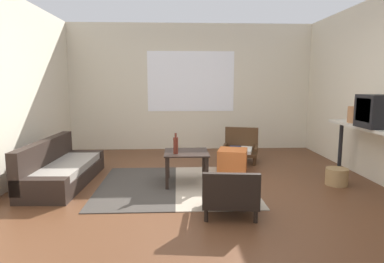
{
  "coord_description": "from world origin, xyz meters",
  "views": [
    {
      "loc": [
        -0.31,
        -4.24,
        1.46
      ],
      "look_at": [
        -0.08,
        0.77,
        0.72
      ],
      "focal_mm": 31.1,
      "sensor_mm": 36.0,
      "label": 1
    }
  ],
  "objects_px": {
    "armchair_by_window": "(241,147)",
    "ottoman_orange": "(232,160)",
    "console_shelf": "(369,133)",
    "glass_bottle": "(176,145)",
    "clay_vase": "(357,114)",
    "crt_television": "(380,111)",
    "wicker_basket": "(337,177)",
    "armchair_striped_foreground": "(230,195)",
    "coffee_table": "(186,158)",
    "couch": "(61,170)"
  },
  "relations": [
    {
      "from": "armchair_striped_foreground",
      "to": "ottoman_orange",
      "type": "height_order",
      "value": "armchair_striped_foreground"
    },
    {
      "from": "console_shelf",
      "to": "crt_television",
      "type": "bearing_deg",
      "value": -90.85
    },
    {
      "from": "crt_television",
      "to": "wicker_basket",
      "type": "height_order",
      "value": "crt_television"
    },
    {
      "from": "armchair_striped_foreground",
      "to": "wicker_basket",
      "type": "distance_m",
      "value": 2.0
    },
    {
      "from": "glass_bottle",
      "to": "wicker_basket",
      "type": "xyz_separation_m",
      "value": [
        2.3,
        -0.05,
        -0.47
      ]
    },
    {
      "from": "clay_vase",
      "to": "crt_television",
      "type": "bearing_deg",
      "value": -90.33
    },
    {
      "from": "armchair_striped_foreground",
      "to": "crt_television",
      "type": "distance_m",
      "value": 2.34
    },
    {
      "from": "clay_vase",
      "to": "wicker_basket",
      "type": "distance_m",
      "value": 0.97
    },
    {
      "from": "couch",
      "to": "wicker_basket",
      "type": "relative_size",
      "value": 5.88
    },
    {
      "from": "couch",
      "to": "wicker_basket",
      "type": "bearing_deg",
      "value": -3.47
    },
    {
      "from": "console_shelf",
      "to": "ottoman_orange",
      "type": "bearing_deg",
      "value": 152.17
    },
    {
      "from": "couch",
      "to": "coffee_table",
      "type": "relative_size",
      "value": 2.9
    },
    {
      "from": "armchair_by_window",
      "to": "ottoman_orange",
      "type": "distance_m",
      "value": 0.79
    },
    {
      "from": "couch",
      "to": "armchair_by_window",
      "type": "height_order",
      "value": "couch"
    },
    {
      "from": "console_shelf",
      "to": "crt_television",
      "type": "height_order",
      "value": "crt_television"
    },
    {
      "from": "armchair_striped_foreground",
      "to": "console_shelf",
      "type": "height_order",
      "value": "console_shelf"
    },
    {
      "from": "couch",
      "to": "glass_bottle",
      "type": "xyz_separation_m",
      "value": [
        1.67,
        -0.19,
        0.39
      ]
    },
    {
      "from": "console_shelf",
      "to": "wicker_basket",
      "type": "xyz_separation_m",
      "value": [
        -0.36,
        0.11,
        -0.65
      ]
    },
    {
      "from": "clay_vase",
      "to": "couch",
      "type": "bearing_deg",
      "value": 179.88
    },
    {
      "from": "coffee_table",
      "to": "glass_bottle",
      "type": "relative_size",
      "value": 2.15
    },
    {
      "from": "ottoman_orange",
      "to": "clay_vase",
      "type": "relative_size",
      "value": 1.34
    },
    {
      "from": "clay_vase",
      "to": "wicker_basket",
      "type": "xyz_separation_m",
      "value": [
        -0.36,
        -0.23,
        -0.88
      ]
    },
    {
      "from": "glass_bottle",
      "to": "wicker_basket",
      "type": "bearing_deg",
      "value": -1.33
    },
    {
      "from": "glass_bottle",
      "to": "clay_vase",
      "type": "bearing_deg",
      "value": 3.84
    },
    {
      "from": "armchair_striped_foreground",
      "to": "clay_vase",
      "type": "relative_size",
      "value": 1.94
    },
    {
      "from": "coffee_table",
      "to": "clay_vase",
      "type": "relative_size",
      "value": 1.82
    },
    {
      "from": "couch",
      "to": "armchair_striped_foreground",
      "type": "xyz_separation_m",
      "value": [
        2.26,
        -1.27,
        0.03
      ]
    },
    {
      "from": "coffee_table",
      "to": "ottoman_orange",
      "type": "xyz_separation_m",
      "value": [
        0.78,
        0.65,
        -0.2
      ]
    },
    {
      "from": "armchair_by_window",
      "to": "crt_television",
      "type": "xyz_separation_m",
      "value": [
        1.45,
        -1.86,
        0.82
      ]
    },
    {
      "from": "armchair_by_window",
      "to": "clay_vase",
      "type": "distance_m",
      "value": 2.09
    },
    {
      "from": "armchair_striped_foreground",
      "to": "clay_vase",
      "type": "height_order",
      "value": "clay_vase"
    },
    {
      "from": "glass_bottle",
      "to": "wicker_basket",
      "type": "relative_size",
      "value": 0.94
    },
    {
      "from": "couch",
      "to": "coffee_table",
      "type": "height_order",
      "value": "couch"
    },
    {
      "from": "couch",
      "to": "armchair_by_window",
      "type": "relative_size",
      "value": 2.38
    },
    {
      "from": "armchair_striped_foreground",
      "to": "glass_bottle",
      "type": "height_order",
      "value": "glass_bottle"
    },
    {
      "from": "armchair_by_window",
      "to": "console_shelf",
      "type": "height_order",
      "value": "console_shelf"
    },
    {
      "from": "armchair_by_window",
      "to": "crt_television",
      "type": "bearing_deg",
      "value": -52.11
    },
    {
      "from": "armchair_striped_foreground",
      "to": "ottoman_orange",
      "type": "distance_m",
      "value": 1.87
    },
    {
      "from": "ottoman_orange",
      "to": "crt_television",
      "type": "height_order",
      "value": "crt_television"
    },
    {
      "from": "coffee_table",
      "to": "ottoman_orange",
      "type": "bearing_deg",
      "value": 39.58
    },
    {
      "from": "armchair_by_window",
      "to": "ottoman_orange",
      "type": "height_order",
      "value": "armchair_by_window"
    },
    {
      "from": "armchair_striped_foreground",
      "to": "glass_bottle",
      "type": "bearing_deg",
      "value": 118.78
    },
    {
      "from": "armchair_by_window",
      "to": "armchair_striped_foreground",
      "type": "bearing_deg",
      "value": -103.34
    },
    {
      "from": "couch",
      "to": "coffee_table",
      "type": "bearing_deg",
      "value": -2.58
    },
    {
      "from": "ottoman_orange",
      "to": "armchair_by_window",
      "type": "bearing_deg",
      "value": 69.58
    },
    {
      "from": "armchair_striped_foreground",
      "to": "coffee_table",
      "type": "bearing_deg",
      "value": 110.5
    },
    {
      "from": "crt_television",
      "to": "clay_vase",
      "type": "xyz_separation_m",
      "value": [
        0.0,
        0.55,
        -0.09
      ]
    },
    {
      "from": "clay_vase",
      "to": "wicker_basket",
      "type": "bearing_deg",
      "value": -147.06
    },
    {
      "from": "ottoman_orange",
      "to": "console_shelf",
      "type": "bearing_deg",
      "value": -27.83
    },
    {
      "from": "couch",
      "to": "armchair_by_window",
      "type": "xyz_separation_m",
      "value": [
        2.87,
        1.3,
        0.06
      ]
    }
  ]
}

